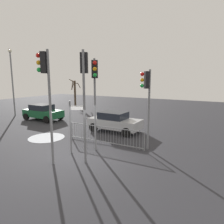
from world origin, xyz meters
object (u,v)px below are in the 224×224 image
Objects in this scene: traffic_light_mid_right at (46,82)px; traffic_light_rear_right at (84,82)px; bare_tree_left at (75,92)px; traffic_light_rear_left at (95,85)px; car_silver_mid at (115,121)px; direction_sign_post at (72,124)px; traffic_light_mid_left at (147,92)px; street_lamp at (12,76)px; car_green_far at (43,112)px.

traffic_light_rear_right reaches higher than traffic_light_mid_right.
traffic_light_rear_right is at bearing -48.70° from bare_tree_left.
traffic_light_rear_left is at bearing 79.36° from traffic_light_rear_right.
traffic_light_rear_right is 6.29m from car_silver_mid.
traffic_light_mid_right is at bearing -113.92° from direction_sign_post.
street_lamp is (-15.45, 2.78, 0.95)m from traffic_light_mid_left.
street_lamp is at bearing 179.52° from car_silver_mid.
traffic_light_rear_left is 10.33m from car_green_far.
car_green_far is 5.44m from street_lamp.
bare_tree_left reaches higher than car_green_far.
car_silver_mid is (-0.17, 4.89, -0.80)m from direction_sign_post.
direction_sign_post is at bearing -23.79° from traffic_light_mid_right.
traffic_light_rear_right is 0.75× the size of street_lamp.
car_green_far is at bearing -68.29° from bare_tree_left.
traffic_light_rear_right is 1.35× the size of bare_tree_left.
traffic_light_mid_right is 7.07m from car_silver_mid.
traffic_light_rear_right is at bearing -72.75° from traffic_light_mid_right.
traffic_light_mid_right is 14.05m from street_lamp.
traffic_light_mid_left is 18.91m from bare_tree_left.
traffic_light_mid_right is 1.35× the size of car_green_far.
traffic_light_mid_right reaches higher than car_silver_mid.
car_green_far is at bearing -62.41° from traffic_light_rear_left.
car_silver_mid and car_green_far have the same top height.
direction_sign_post is 13.66m from street_lamp.
traffic_light_rear_left is 2.57m from traffic_light_mid_right.
traffic_light_rear_left is at bearing -25.96° from car_green_far.
traffic_light_mid_right is at bearing -28.81° from street_lamp.
traffic_light_rear_right reaches higher than car_silver_mid.
traffic_light_mid_left is 0.85× the size of traffic_light_rear_right.
bare_tree_left reaches higher than direction_sign_post.
traffic_light_rear_left is 5.01m from car_silver_mid.
traffic_light_mid_right is (-0.90, -2.40, 0.15)m from traffic_light_rear_left.
traffic_light_mid_right is at bearing 32.89° from traffic_light_rear_left.
traffic_light_mid_left is 0.64× the size of street_lamp.
bare_tree_left is at bearing 142.18° from car_silver_mid.
street_lamp is (-12.30, 6.77, 0.42)m from traffic_light_mid_right.
bare_tree_left is (-11.63, 15.73, -1.76)m from traffic_light_mid_right.
traffic_light_mid_left is 1.57× the size of direction_sign_post.
traffic_light_rear_left is at bearing 23.10° from direction_sign_post.
direction_sign_post is 0.73× the size of car_silver_mid.
car_silver_mid is 12.64m from street_lamp.
direction_sign_post is 4.96m from car_silver_mid.
car_silver_mid is at bearing -1.67° from street_lamp.
traffic_light_rear_right is at bearing -31.53° from car_green_far.
traffic_light_rear_left is at bearing -46.76° from bare_tree_left.
car_silver_mid is at bearing -21.27° from traffic_light_mid_right.
car_green_far is (-9.31, 5.68, -2.97)m from traffic_light_rear_right.
traffic_light_mid_left is at bearing -10.19° from street_lamp.
street_lamp reaches higher than traffic_light_rear_left.
direction_sign_post is at bearing 90.68° from traffic_light_mid_left.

